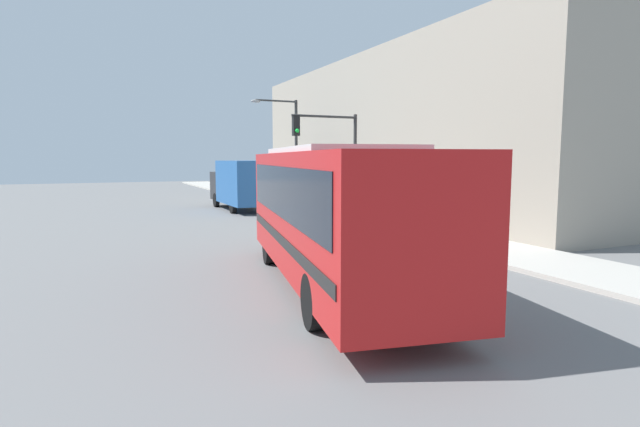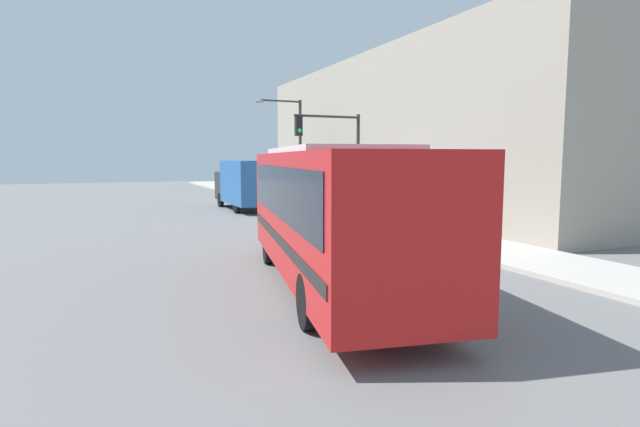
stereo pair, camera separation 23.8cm
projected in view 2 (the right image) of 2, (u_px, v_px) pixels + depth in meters
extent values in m
plane|color=slate|center=(366.00, 286.00, 12.37)|extent=(120.00, 120.00, 0.00)
cube|color=#B7B2A8|center=(300.00, 205.00, 33.01)|extent=(3.23, 70.00, 0.13)
cube|color=#9E9384|center=(402.00, 136.00, 29.85)|extent=(6.00, 28.08, 8.98)
cube|color=red|center=(332.00, 212.00, 12.00)|extent=(4.48, 10.46, 2.83)
cube|color=black|center=(332.00, 191.00, 11.94)|extent=(4.36, 9.67, 1.18)
cube|color=black|center=(332.00, 238.00, 12.06)|extent=(4.44, 10.07, 0.24)
cube|color=silver|center=(332.00, 151.00, 11.83)|extent=(3.41, 5.94, 0.16)
cylinder|color=black|center=(343.00, 243.00, 15.45)|extent=(0.47, 1.08, 1.04)
cylinder|color=black|center=(269.00, 246.00, 14.94)|extent=(0.47, 1.08, 1.04)
cylinder|color=black|center=(425.00, 294.00, 9.69)|extent=(0.47, 1.08, 1.04)
cylinder|color=black|center=(308.00, 301.00, 9.18)|extent=(0.47, 1.08, 1.04)
cube|color=#265999|center=(250.00, 182.00, 29.80)|extent=(2.44, 5.12, 2.55)
cube|color=#262628|center=(235.00, 185.00, 33.07)|extent=(2.31, 1.99, 1.80)
cylinder|color=black|center=(221.00, 200.00, 32.42)|extent=(0.25, 0.90, 0.90)
cylinder|color=black|center=(237.00, 205.00, 28.63)|extent=(0.25, 0.90, 0.90)
cylinder|color=#999999|center=(408.00, 229.00, 19.62)|extent=(0.27, 0.27, 0.49)
sphere|color=#999999|center=(409.00, 221.00, 19.58)|extent=(0.26, 0.26, 0.26)
cylinder|color=#999999|center=(411.00, 229.00, 19.48)|extent=(0.12, 0.16, 0.12)
cylinder|color=#2D2D2D|center=(358.00, 169.00, 23.56)|extent=(0.16, 0.16, 5.05)
cylinder|color=#2D2D2D|center=(327.00, 116.00, 22.65)|extent=(3.20, 0.11, 0.11)
cube|color=black|center=(299.00, 126.00, 22.14)|extent=(0.30, 0.24, 0.90)
sphere|color=#19D83F|center=(300.00, 131.00, 22.04)|extent=(0.18, 0.18, 0.18)
cylinder|color=#2D2D2D|center=(363.00, 211.00, 22.93)|extent=(0.06, 0.06, 1.20)
cylinder|color=#4C4C51|center=(364.00, 196.00, 22.85)|extent=(0.14, 0.14, 0.22)
cylinder|color=#2D2D2D|center=(300.00, 154.00, 30.49)|extent=(0.18, 0.18, 6.51)
cylinder|color=#2D2D2D|center=(280.00, 101.00, 29.64)|extent=(2.54, 0.11, 0.11)
ellipsoid|color=gray|center=(260.00, 101.00, 29.14)|extent=(0.56, 0.28, 0.20)
cylinder|color=slate|center=(472.00, 228.00, 18.76)|extent=(0.28, 0.28, 0.80)
cylinder|color=#B22D33|center=(473.00, 209.00, 18.68)|extent=(0.34, 0.34, 0.66)
sphere|color=tan|center=(473.00, 197.00, 18.63)|extent=(0.22, 0.22, 0.22)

